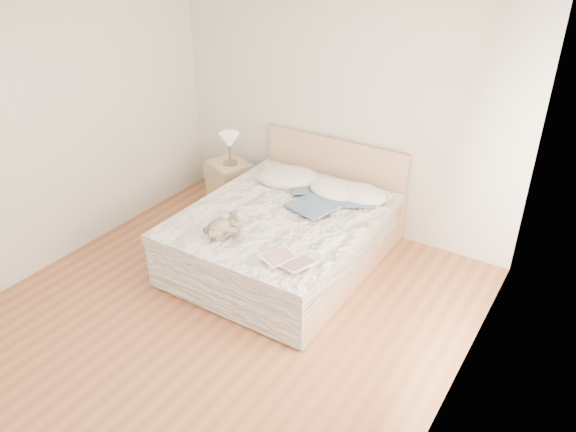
{
  "coord_description": "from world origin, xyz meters",
  "views": [
    {
      "loc": [
        2.61,
        -2.89,
        3.24
      ],
      "look_at": [
        0.11,
        1.05,
        0.62
      ],
      "focal_mm": 35.0,
      "sensor_mm": 36.0,
      "label": 1
    }
  ],
  "objects_px": {
    "nightstand": "(229,184)",
    "photo_book": "(278,176)",
    "bed": "(286,234)",
    "table_lamp": "(229,142)",
    "childrens_book": "(289,261)",
    "teddy_bear": "(220,232)"
  },
  "relations": [
    {
      "from": "bed",
      "to": "nightstand",
      "type": "xyz_separation_m",
      "value": [
        -1.23,
        0.65,
        -0.03
      ]
    },
    {
      "from": "childrens_book",
      "to": "teddy_bear",
      "type": "distance_m",
      "value": 0.76
    },
    {
      "from": "bed",
      "to": "table_lamp",
      "type": "bearing_deg",
      "value": 151.45
    },
    {
      "from": "bed",
      "to": "nightstand",
      "type": "distance_m",
      "value": 1.39
    },
    {
      "from": "table_lamp",
      "to": "childrens_book",
      "type": "bearing_deg",
      "value": -39.96
    },
    {
      "from": "bed",
      "to": "nightstand",
      "type": "height_order",
      "value": "bed"
    },
    {
      "from": "nightstand",
      "to": "photo_book",
      "type": "xyz_separation_m",
      "value": [
        0.78,
        -0.11,
        0.35
      ]
    },
    {
      "from": "photo_book",
      "to": "childrens_book",
      "type": "bearing_deg",
      "value": -85.04
    },
    {
      "from": "nightstand",
      "to": "photo_book",
      "type": "bearing_deg",
      "value": -8.34
    },
    {
      "from": "table_lamp",
      "to": "photo_book",
      "type": "xyz_separation_m",
      "value": [
        0.74,
        -0.11,
        -0.2
      ]
    },
    {
      "from": "table_lamp",
      "to": "childrens_book",
      "type": "relative_size",
      "value": 0.91
    },
    {
      "from": "table_lamp",
      "to": "teddy_bear",
      "type": "bearing_deg",
      "value": -55.56
    },
    {
      "from": "bed",
      "to": "photo_book",
      "type": "distance_m",
      "value": 0.77
    },
    {
      "from": "teddy_bear",
      "to": "nightstand",
      "type": "bearing_deg",
      "value": 148.43
    },
    {
      "from": "table_lamp",
      "to": "photo_book",
      "type": "bearing_deg",
      "value": -8.51
    },
    {
      "from": "nightstand",
      "to": "teddy_bear",
      "type": "height_order",
      "value": "teddy_bear"
    },
    {
      "from": "nightstand",
      "to": "photo_book",
      "type": "height_order",
      "value": "photo_book"
    },
    {
      "from": "photo_book",
      "to": "teddy_bear",
      "type": "relative_size",
      "value": 0.99
    },
    {
      "from": "table_lamp",
      "to": "photo_book",
      "type": "relative_size",
      "value": 1.26
    },
    {
      "from": "childrens_book",
      "to": "nightstand",
      "type": "bearing_deg",
      "value": 159.27
    },
    {
      "from": "bed",
      "to": "table_lamp",
      "type": "relative_size",
      "value": 5.69
    },
    {
      "from": "nightstand",
      "to": "teddy_bear",
      "type": "xyz_separation_m",
      "value": [
        1.0,
        -1.41,
        0.37
      ]
    }
  ]
}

